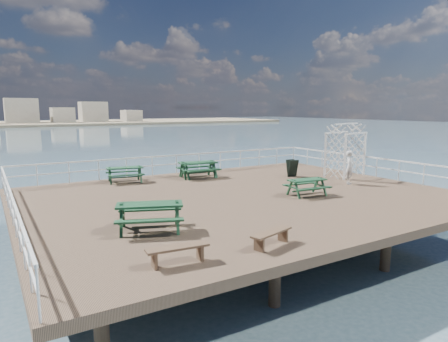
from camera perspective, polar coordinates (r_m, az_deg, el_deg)
ground at (r=17.45m, az=2.58°, el=-3.95°), size 18.00×14.00×0.30m
sea_backdrop at (r=149.89m, az=-22.82°, el=6.72°), size 300.00×300.00×9.20m
railing at (r=19.38m, az=-1.79°, el=0.44°), size 17.77×13.76×1.10m
picnic_table_a at (r=20.98m, az=-13.98°, el=-0.03°), size 2.02×1.73×0.87m
picnic_table_b at (r=21.77m, az=-3.82°, el=0.71°), size 2.24×1.92×0.97m
picnic_table_c at (r=21.69m, az=-3.59°, el=0.65°), size 2.04×1.68×0.95m
picnic_table_d at (r=12.56m, az=-10.57°, el=-5.63°), size 2.46×2.24×0.98m
picnic_table_e at (r=17.63m, az=11.77°, el=-1.78°), size 1.80×1.51×0.81m
flat_bench_near at (r=11.16m, az=6.80°, el=-9.07°), size 1.50×0.74×0.42m
flat_bench_far at (r=9.95m, az=-6.64°, el=-11.24°), size 1.59×0.52×0.45m
trellis_arbor at (r=23.02m, az=16.95°, el=2.50°), size 2.58×1.75×2.93m
sandwich_board at (r=22.36m, az=9.71°, el=0.40°), size 0.60×0.47×0.95m
person at (r=20.73m, az=17.51°, el=0.48°), size 0.73×0.67×1.67m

